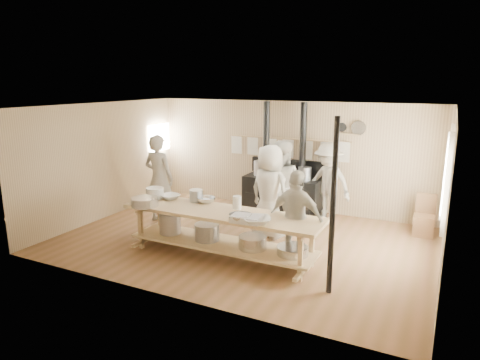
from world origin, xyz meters
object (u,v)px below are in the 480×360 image
object	(u,v)px
cook_far_left	(159,178)
cook_center	(269,192)
cook_by_window	(328,182)
cook_left	(280,187)
stove	(282,191)
chair	(424,223)
roasting_pan	(246,219)
cook_right	(296,219)
prep_table	(221,229)

from	to	relation	value
cook_far_left	cook_center	distance (m)	2.56
cook_by_window	cook_left	bearing A→B (deg)	-102.56
cook_far_left	cook_by_window	distance (m)	3.72
stove	cook_far_left	distance (m)	2.90
chair	cook_far_left	bearing A→B (deg)	-163.67
stove	cook_center	bearing A→B (deg)	-77.94
stove	roasting_pan	size ratio (longest dim) A/B	5.41
cook_far_left	cook_right	world-z (taller)	cook_far_left
cook_center	cook_far_left	bearing A→B (deg)	19.85
cook_far_left	stove	bearing A→B (deg)	-139.48
cook_far_left	cook_right	size ratio (longest dim) A/B	1.18
cook_left	cook_center	world-z (taller)	cook_left
prep_table	roasting_pan	xyz separation A→B (m)	(0.64, -0.33, 0.38)
cook_right	chair	world-z (taller)	cook_right
cook_far_left	cook_center	xyz separation A→B (m)	(2.56, 0.15, -0.04)
stove	cook_center	xyz separation A→B (m)	(0.36, -1.69, 0.41)
cook_center	prep_table	bearing A→B (deg)	91.19
cook_center	chair	xyz separation A→B (m)	(2.78, 1.45, -0.68)
stove	cook_left	bearing A→B (deg)	-71.73
stove	prep_table	distance (m)	3.02
cook_far_left	cook_right	bearing A→B (deg)	165.81
cook_by_window	roasting_pan	size ratio (longest dim) A/B	3.64
cook_far_left	cook_center	size ratio (longest dim) A/B	1.04
prep_table	cook_far_left	world-z (taller)	cook_far_left
chair	roasting_pan	bearing A→B (deg)	-129.18
prep_table	cook_right	world-z (taller)	cook_right
cook_left	roasting_pan	distance (m)	2.03
prep_table	cook_right	xyz separation A→B (m)	(1.29, 0.26, 0.30)
prep_table	cook_left	distance (m)	1.79
prep_table	cook_center	distance (m)	1.43
cook_far_left	roasting_pan	xyz separation A→B (m)	(2.84, -1.51, -0.07)
prep_table	cook_by_window	bearing A→B (deg)	68.46
stove	cook_right	distance (m)	3.06
cook_far_left	cook_by_window	world-z (taller)	cook_far_left
chair	roasting_pan	xyz separation A→B (m)	(-2.50, -3.10, 0.65)
cook_by_window	chair	distance (m)	2.12
cook_by_window	stove	bearing A→B (deg)	-170.68
prep_table	roasting_pan	size ratio (longest dim) A/B	7.50
cook_left	cook_by_window	world-z (taller)	cook_left
cook_far_left	chair	bearing A→B (deg)	-162.78
stove	cook_by_window	xyz separation A→B (m)	(1.12, -0.17, 0.35)
prep_table	chair	world-z (taller)	prep_table
cook_center	cook_right	xyz separation A→B (m)	(0.92, -1.07, -0.11)
roasting_pan	cook_left	bearing A→B (deg)	95.74
chair	roasting_pan	distance (m)	4.04
cook_left	cook_right	xyz separation A→B (m)	(0.84, -1.42, -0.13)
stove	cook_by_window	world-z (taller)	stove
cook_far_left	cook_left	size ratio (longest dim) A/B	1.02
cook_far_left	chair	world-z (taller)	cook_far_left
cook_left	cook_by_window	distance (m)	1.35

